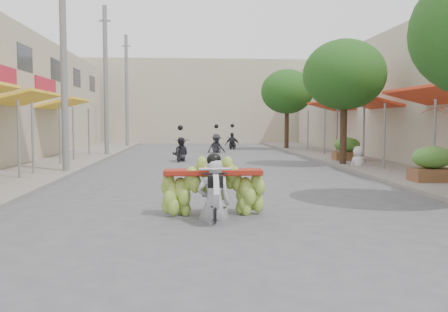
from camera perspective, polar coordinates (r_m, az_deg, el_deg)
ground at (r=6.58m, az=4.82°, el=-12.87°), size 120.00×120.00×0.00m
sidewalk_left at (r=22.13m, az=-19.81°, el=-0.98°), size 4.00×60.00×0.12m
sidewalk_right at (r=22.74m, az=16.52°, el=-0.78°), size 4.00×60.00×0.12m
far_building at (r=44.26m, az=-2.78°, el=6.12°), size 20.00×6.00×7.00m
utility_pole_mid at (r=18.86m, az=-17.86°, el=10.30°), size 0.60×0.24×8.00m
utility_pole_far at (r=27.65m, az=-13.37°, el=8.34°), size 0.60×0.24×8.00m
utility_pole_back at (r=36.55m, az=-11.07°, el=7.31°), size 0.60×0.24×8.00m
street_tree_mid at (r=21.28m, az=13.59°, el=8.99°), size 3.40×3.40×5.25m
street_tree_far at (r=32.90m, az=7.21°, el=7.29°), size 3.40×3.40×5.25m
produce_crate_mid at (r=15.97m, az=22.69°, el=-0.56°), size 1.20×0.88×1.16m
produce_crate_far at (r=23.38m, az=13.86°, el=1.00°), size 1.20×0.88×1.16m
banana_motorbike at (r=9.83m, az=-1.21°, el=-2.89°), size 2.20×1.83×2.19m
pedestrian at (r=20.77m, az=15.12°, el=1.10°), size 0.85×0.63×1.54m
bg_motorbike_a at (r=23.59m, az=-5.01°, el=1.16°), size 0.91×1.86×1.95m
bg_motorbike_b at (r=29.67m, az=-0.88°, el=2.04°), size 1.17×1.63×1.95m
bg_motorbike_c at (r=33.24m, az=0.96°, el=2.22°), size 1.06×1.48×1.95m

